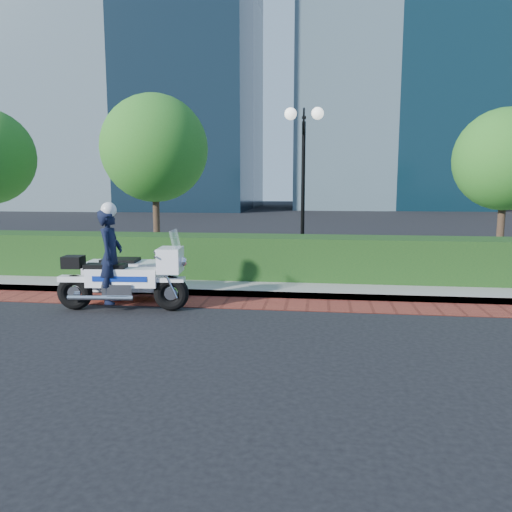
# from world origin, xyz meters

# --- Properties ---
(ground) EXTENTS (120.00, 120.00, 0.00)m
(ground) POSITION_xyz_m (0.00, 0.00, 0.00)
(ground) COLOR black
(ground) RESTS_ON ground
(brick_strip) EXTENTS (60.00, 1.00, 0.01)m
(brick_strip) POSITION_xyz_m (0.00, 1.50, 0.01)
(brick_strip) COLOR maroon
(brick_strip) RESTS_ON ground
(sidewalk) EXTENTS (60.00, 8.00, 0.15)m
(sidewalk) POSITION_xyz_m (0.00, 6.00, 0.07)
(sidewalk) COLOR gray
(sidewalk) RESTS_ON ground
(hedge_main) EXTENTS (18.00, 1.20, 1.00)m
(hedge_main) POSITION_xyz_m (0.00, 3.60, 0.65)
(hedge_main) COLOR black
(hedge_main) RESTS_ON sidewalk
(lamppost) EXTENTS (1.02, 0.70, 4.21)m
(lamppost) POSITION_xyz_m (1.00, 5.20, 2.96)
(lamppost) COLOR black
(lamppost) RESTS_ON sidewalk
(tree_b) EXTENTS (3.20, 3.20, 4.89)m
(tree_b) POSITION_xyz_m (-3.50, 6.50, 3.43)
(tree_b) COLOR #332319
(tree_b) RESTS_ON sidewalk
(tree_c) EXTENTS (2.80, 2.80, 4.30)m
(tree_c) POSITION_xyz_m (6.50, 6.50, 3.05)
(tree_c) COLOR #332319
(tree_c) RESTS_ON sidewalk
(police_motorcycle) EXTENTS (2.54, 1.80, 2.06)m
(police_motorcycle) POSITION_xyz_m (-2.36, 1.01, 0.70)
(police_motorcycle) COLOR black
(police_motorcycle) RESTS_ON ground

